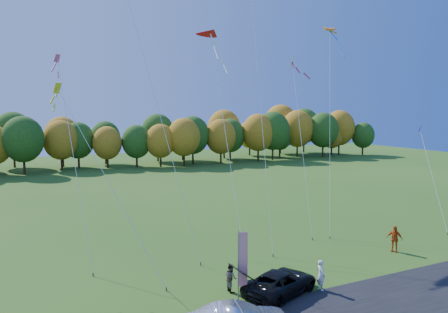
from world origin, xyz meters
name	(u,v)px	position (x,y,z in m)	size (l,w,h in m)	color
ground	(271,292)	(0.00, 0.00, 0.00)	(160.00, 160.00, 0.00)	#295416
tree_line	(96,169)	(0.00, 55.00, 0.00)	(116.00, 12.00, 10.00)	#1E4711
black_suv	(281,282)	(0.29, -0.49, 0.67)	(2.22, 4.81, 1.34)	black
person_tailgate_a	(321,275)	(2.64, -0.99, 0.86)	(0.63, 0.41, 1.73)	white
person_tailgate_b	(231,278)	(-1.99, 1.07, 0.78)	(0.75, 0.59, 1.55)	gray
person_east	(394,239)	(11.59, 2.02, 0.94)	(1.10, 0.46, 1.87)	#CE4B13
feather_flag	(242,259)	(-2.13, -0.47, 2.38)	(0.49, 0.21, 3.89)	#999999
kite_delta_blue	(142,51)	(-4.30, 9.93, 14.10)	(6.10, 9.77, 29.05)	#4C3F33
kite_parafoil_orange	(254,30)	(5.21, 11.15, 16.38)	(5.83, 13.21, 33.10)	#4C3F33
kite_delta_red	(225,127)	(1.95, 9.83, 8.76)	(2.99, 10.31, 17.81)	#4C3F33
kite_parafoil_rainbow	(330,124)	(12.01, 9.85, 8.87)	(6.63, 7.32, 18.02)	#4C3F33
kite_diamond_yellow	(108,182)	(-7.54, 6.34, 5.83)	(5.23, 7.88, 12.13)	#4C3F33
kite_diamond_white	(302,142)	(9.33, 10.21, 7.37)	(3.29, 7.54, 15.31)	#4C3F33
kite_diamond_pink	(73,156)	(-9.00, 10.22, 7.05)	(1.43, 7.44, 14.28)	#4C3F33
kite_diamond_blue_low	(433,178)	(19.99, 5.75, 4.23)	(3.06, 5.77, 8.82)	#4C3F33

